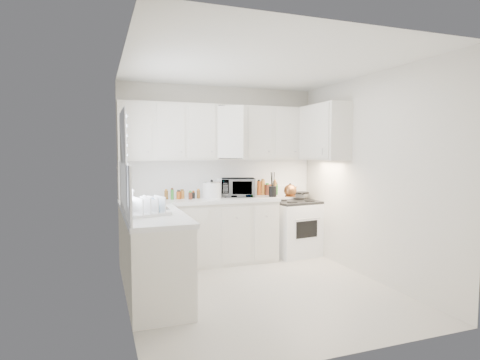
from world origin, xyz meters
name	(u,v)px	position (x,y,z in m)	size (l,w,h in m)	color
floor	(260,290)	(0.00, 0.00, 0.00)	(3.20, 3.20, 0.00)	beige
ceiling	(261,65)	(0.00, 0.00, 2.60)	(3.20, 3.20, 0.00)	white
wall_back	(220,173)	(0.00, 1.60, 1.30)	(3.00, 3.00, 0.00)	beige
wall_front	(341,194)	(0.00, -1.60, 1.30)	(3.00, 3.00, 0.00)	beige
wall_left	(125,184)	(-1.50, 0.00, 1.30)	(3.20, 3.20, 0.00)	beige
wall_right	(369,177)	(1.50, 0.00, 1.30)	(3.20, 3.20, 0.00)	beige
window_blinds	(124,158)	(-1.48, 0.35, 1.55)	(0.06, 0.96, 1.06)	white
lower_cabinets_back	(200,233)	(-0.39, 1.30, 0.45)	(2.22, 0.60, 0.90)	beige
lower_cabinets_left	(154,258)	(-1.20, 0.20, 0.45)	(0.60, 1.60, 0.90)	beige
countertop_back	(200,200)	(-0.39, 1.29, 0.93)	(2.24, 0.64, 0.05)	silver
countertop_left	(154,215)	(-1.19, 0.20, 0.93)	(0.64, 1.62, 0.05)	silver
backsplash_back	(220,178)	(0.00, 1.59, 1.23)	(2.98, 0.02, 0.55)	white
backsplash_left	(125,189)	(-1.49, 0.20, 1.23)	(0.02, 1.60, 0.55)	white
upper_cabinets_back	(223,160)	(0.00, 1.44, 1.50)	(3.00, 0.33, 0.80)	beige
upper_cabinets_right	(324,160)	(1.33, 0.82, 1.50)	(0.33, 0.90, 0.80)	beige
sink	(150,199)	(-1.19, 0.55, 1.07)	(0.42, 0.38, 0.30)	gray
stove	(296,220)	(1.14, 1.30, 0.55)	(0.71, 0.58, 1.09)	white
tea_kettle	(290,190)	(0.96, 1.14, 1.05)	(0.24, 0.20, 0.22)	brown
frying_pan	(301,192)	(1.32, 1.46, 0.96)	(0.25, 0.42, 0.04)	black
microwave	(238,185)	(0.21, 1.38, 1.12)	(0.49, 0.27, 0.33)	gray
rice_cooker	(212,189)	(-0.21, 1.31, 1.08)	(0.27, 0.27, 0.27)	white
paper_towel	(221,188)	(-0.04, 1.44, 1.08)	(0.12, 0.12, 0.27)	white
utensil_crock	(273,184)	(0.68, 1.16, 1.14)	(0.13, 0.13, 0.38)	black
dish_rack	(148,205)	(-1.27, 0.07, 1.06)	(0.41, 0.31, 0.23)	white
spice_left_0	(166,194)	(-0.85, 1.42, 1.02)	(0.06, 0.06, 0.13)	brown
spice_left_1	(173,195)	(-0.78, 1.33, 1.02)	(0.06, 0.06, 0.13)	#2E822B
spice_left_2	(177,194)	(-0.70, 1.42, 1.02)	(0.06, 0.06, 0.13)	#B64F18
spice_left_3	(183,195)	(-0.62, 1.33, 1.02)	(0.06, 0.06, 0.13)	orange
spice_left_4	(187,194)	(-0.55, 1.42, 1.02)	(0.06, 0.06, 0.13)	#5D2A1A
spice_left_5	(194,194)	(-0.47, 1.33, 1.02)	(0.06, 0.06, 0.13)	black
spice_left_6	(197,193)	(-0.40, 1.42, 1.02)	(0.06, 0.06, 0.13)	brown
sauce_right_0	(259,189)	(0.58, 1.46, 1.05)	(0.06, 0.06, 0.19)	#B64F18
sauce_right_1	(263,189)	(0.64, 1.40, 1.05)	(0.06, 0.06, 0.19)	orange
sauce_right_2	(265,189)	(0.69, 1.46, 1.05)	(0.06, 0.06, 0.19)	#5D2A1A
sauce_right_3	(270,189)	(0.74, 1.40, 1.05)	(0.06, 0.06, 0.19)	black
sauce_right_4	(272,188)	(0.80, 1.46, 1.05)	(0.06, 0.06, 0.19)	brown
sauce_right_5	(276,189)	(0.85, 1.40, 1.05)	(0.06, 0.06, 0.19)	#2E822B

